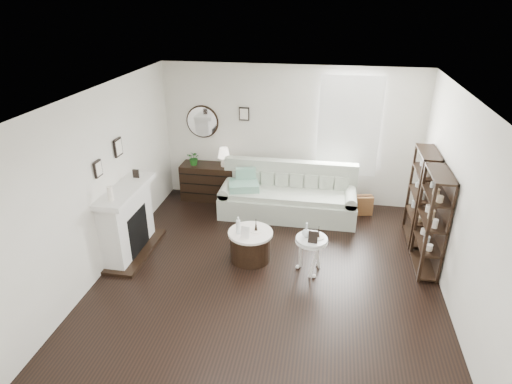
% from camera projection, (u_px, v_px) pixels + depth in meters
% --- Properties ---
extents(room, '(5.50, 5.50, 5.50)m').
position_uv_depth(room, '(329.00, 126.00, 8.04)').
color(room, black).
rests_on(room, ground).
extents(fireplace, '(0.50, 1.40, 1.84)m').
position_uv_depth(fireplace, '(128.00, 223.00, 6.83)').
color(fireplace, white).
rests_on(fireplace, ground).
extents(shelf_unit_far, '(0.30, 0.80, 1.60)m').
position_uv_depth(shelf_unit_far, '(421.00, 197.00, 7.10)').
color(shelf_unit_far, black).
rests_on(shelf_unit_far, ground).
extents(shelf_unit_near, '(0.30, 0.80, 1.60)m').
position_uv_depth(shelf_unit_near, '(431.00, 223.00, 6.30)').
color(shelf_unit_near, black).
rests_on(shelf_unit_near, ground).
extents(sofa, '(2.54, 0.88, 0.99)m').
position_uv_depth(sofa, '(288.00, 198.00, 8.13)').
color(sofa, '#A3AD9B').
rests_on(sofa, ground).
extents(quilt, '(0.65, 0.57, 0.14)m').
position_uv_depth(quilt, '(244.00, 186.00, 8.04)').
color(quilt, '#258B69').
rests_on(quilt, sofa).
extents(suitcase, '(0.58, 0.29, 0.37)m').
position_uv_depth(suitcase, '(358.00, 205.00, 8.18)').
color(suitcase, olive).
rests_on(suitcase, ground).
extents(dresser, '(1.11, 0.48, 0.74)m').
position_uv_depth(dresser, '(209.00, 182.00, 8.72)').
color(dresser, black).
rests_on(dresser, ground).
extents(table_lamp, '(0.26, 0.26, 0.38)m').
position_uv_depth(table_lamp, '(224.00, 157.00, 8.43)').
color(table_lamp, white).
rests_on(table_lamp, dresser).
extents(potted_plant, '(0.29, 0.26, 0.29)m').
position_uv_depth(potted_plant, '(194.00, 158.00, 8.51)').
color(potted_plant, '#1D5C1A').
rests_on(potted_plant, dresser).
extents(drum_table, '(0.71, 0.71, 0.49)m').
position_uv_depth(drum_table, '(251.00, 245.00, 6.77)').
color(drum_table, black).
rests_on(drum_table, ground).
extents(pedestal_table, '(0.48, 0.48, 0.58)m').
position_uv_depth(pedestal_table, '(311.00, 241.00, 6.35)').
color(pedestal_table, white).
rests_on(pedestal_table, ground).
extents(eiffel_drum, '(0.13, 0.13, 0.19)m').
position_uv_depth(eiffel_drum, '(256.00, 225.00, 6.66)').
color(eiffel_drum, black).
rests_on(eiffel_drum, drum_table).
extents(bottle_drum, '(0.07, 0.07, 0.29)m').
position_uv_depth(bottle_drum, '(238.00, 225.00, 6.57)').
color(bottle_drum, silver).
rests_on(bottle_drum, drum_table).
extents(card_frame_drum, '(0.15, 0.08, 0.18)m').
position_uv_depth(card_frame_drum, '(245.00, 232.00, 6.48)').
color(card_frame_drum, silver).
rests_on(card_frame_drum, drum_table).
extents(eiffel_ped, '(0.11, 0.11, 0.17)m').
position_uv_depth(eiffel_ped, '(319.00, 233.00, 6.30)').
color(eiffel_ped, black).
rests_on(eiffel_ped, pedestal_table).
extents(flask_ped, '(0.13, 0.13, 0.23)m').
position_uv_depth(flask_ped, '(306.00, 230.00, 6.31)').
color(flask_ped, silver).
rests_on(flask_ped, pedestal_table).
extents(card_frame_ped, '(0.14, 0.06, 0.18)m').
position_uv_depth(card_frame_ped, '(313.00, 237.00, 6.17)').
color(card_frame_ped, black).
rests_on(card_frame_ped, pedestal_table).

